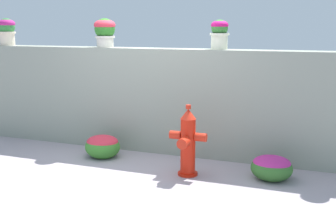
# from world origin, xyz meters

# --- Properties ---
(ground_plane) EXTENTS (24.00, 24.00, 0.00)m
(ground_plane) POSITION_xyz_m (0.00, 0.00, 0.00)
(ground_plane) COLOR #9B9098
(stone_wall) EXTENTS (6.06, 0.38, 1.52)m
(stone_wall) POSITION_xyz_m (0.00, 0.91, 0.76)
(stone_wall) COLOR gray
(stone_wall) RESTS_ON ground
(potted_plant_0) EXTENTS (0.28, 0.28, 0.44)m
(potted_plant_0) POSITION_xyz_m (-2.67, 0.90, 1.78)
(potted_plant_0) COLOR beige
(potted_plant_0) RESTS_ON stone_wall
(potted_plant_1) EXTENTS (0.32, 0.32, 0.43)m
(potted_plant_1) POSITION_xyz_m (-0.86, 0.92, 1.77)
(potted_plant_1) COLOR beige
(potted_plant_1) RESTS_ON stone_wall
(potted_plant_2) EXTENTS (0.26, 0.26, 0.40)m
(potted_plant_2) POSITION_xyz_m (0.89, 0.92, 1.75)
(potted_plant_2) COLOR beige
(potted_plant_2) RESTS_ON stone_wall
(fire_hydrant) EXTENTS (0.47, 0.37, 0.89)m
(fire_hydrant) POSITION_xyz_m (0.74, 0.01, 0.42)
(fire_hydrant) COLOR red
(fire_hydrant) RESTS_ON ground
(flower_bush_left) EXTENTS (0.50, 0.45, 0.31)m
(flower_bush_left) POSITION_xyz_m (1.75, 0.23, 0.16)
(flower_bush_left) COLOR #326429
(flower_bush_left) RESTS_ON ground
(flower_bush_right) EXTENTS (0.51, 0.46, 0.33)m
(flower_bush_right) POSITION_xyz_m (-0.61, 0.30, 0.17)
(flower_bush_right) COLOR #3B812C
(flower_bush_right) RESTS_ON ground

